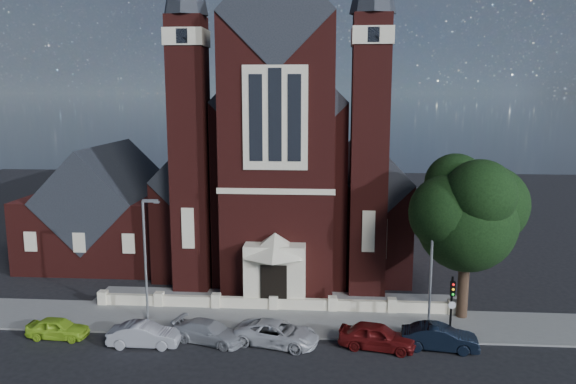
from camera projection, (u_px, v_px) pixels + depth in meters
name	position (u px, v px, depth m)	size (l,w,h in m)	color
ground	(284.00, 271.00, 46.77)	(120.00, 120.00, 0.00)	black
pavement_strip	(271.00, 322.00, 36.46)	(60.00, 5.00, 0.12)	slate
forecourt_paving	(277.00, 299.00, 40.38)	(26.00, 3.00, 0.14)	slate
forecourt_wall	(274.00, 310.00, 38.42)	(24.00, 0.40, 0.90)	beige
church	(290.00, 162.00, 53.15)	(20.01, 34.90, 29.20)	#461612
parish_hall	(108.00, 214.00, 50.16)	(12.00, 12.20, 10.24)	#461612
street_tree	(470.00, 216.00, 35.54)	(6.40, 6.60, 10.70)	black
street_lamp_left	(146.00, 253.00, 35.73)	(1.16, 0.22, 8.09)	gray
street_lamp_right	(433.00, 259.00, 34.45)	(1.16, 0.22, 8.09)	gray
traffic_signal	(452.00, 300.00, 33.19)	(0.28, 0.42, 4.00)	black
car_lime_van	(58.00, 328.00, 33.93)	(1.49, 3.71, 1.26)	#A0D22A
car_silver_a	(144.00, 335.00, 32.85)	(1.46, 4.17, 1.38)	#97989E
car_silver_b	(209.00, 332.00, 33.37)	(1.80, 4.42, 1.28)	#989A9F
car_white_suv	(277.00, 333.00, 33.05)	(2.30, 4.98, 1.39)	silver
car_dark_red	(377.00, 336.00, 32.51)	(1.79, 4.44, 1.51)	#5E1010
car_navy	(440.00, 337.00, 32.41)	(1.53, 4.38, 1.44)	black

